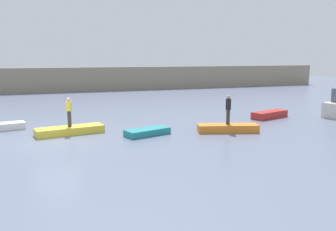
{
  "coord_description": "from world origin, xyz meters",
  "views": [
    {
      "loc": [
        -0.34,
        -19.32,
        4.52
      ],
      "look_at": [
        6.73,
        1.02,
        0.87
      ],
      "focal_mm": 37.48,
      "sensor_mm": 36.0,
      "label": 1
    }
  ],
  "objects": [
    {
      "name": "rowboat_teal",
      "position": [
        5.06,
        -0.15,
        0.19
      ],
      "size": [
        2.83,
        1.81,
        0.38
      ],
      "primitive_type": "cube",
      "rotation": [
        0.0,
        0.0,
        0.32
      ],
      "color": "teal",
      "rests_on": "ground_plane"
    },
    {
      "name": "ground_plane",
      "position": [
        0.0,
        0.0,
        0.0
      ],
      "size": [
        120.0,
        120.0,
        0.0
      ],
      "primitive_type": "plane",
      "color": "slate"
    },
    {
      "name": "rowboat_red",
      "position": [
        15.18,
        2.39,
        0.26
      ],
      "size": [
        3.24,
        1.88,
        0.51
      ],
      "primitive_type": "cube",
      "rotation": [
        0.0,
        0.0,
        0.31
      ],
      "color": "red",
      "rests_on": "ground_plane"
    },
    {
      "name": "person_dark_shirt",
      "position": [
        9.89,
        -0.89,
        1.45
      ],
      "size": [
        0.32,
        0.32,
        1.78
      ],
      "color": "#38332D",
      "rests_on": "rowboat_orange"
    },
    {
      "name": "rowboat_yellow",
      "position": [
        0.83,
        1.62,
        0.22
      ],
      "size": [
        4.04,
        1.81,
        0.44
      ],
      "primitive_type": "cube",
      "rotation": [
        0.0,
        0.0,
        0.17
      ],
      "color": "gold",
      "rests_on": "ground_plane"
    },
    {
      "name": "embankment_wall",
      "position": [
        0.0,
        27.58,
        1.55
      ],
      "size": [
        80.0,
        1.2,
        3.1
      ],
      "primitive_type": "cube",
      "color": "gray",
      "rests_on": "ground_plane"
    },
    {
      "name": "person_yellow_shirt",
      "position": [
        0.83,
        1.62,
        1.4
      ],
      "size": [
        0.32,
        0.32,
        1.72
      ],
      "color": "#38332D",
      "rests_on": "rowboat_yellow"
    },
    {
      "name": "rowboat_orange",
      "position": [
        9.89,
        -0.89,
        0.23
      ],
      "size": [
        3.77,
        1.99,
        0.46
      ],
      "primitive_type": "cube",
      "rotation": [
        0.0,
        0.0,
        -0.28
      ],
      "color": "orange",
      "rests_on": "ground_plane"
    }
  ]
}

